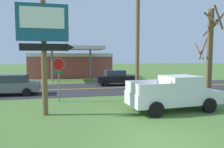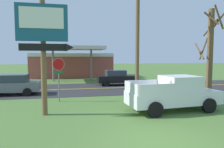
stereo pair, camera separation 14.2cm
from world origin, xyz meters
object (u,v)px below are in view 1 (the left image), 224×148
(motel_sign, at_px, (45,37))
(utility_pole, at_px, (138,28))
(pickup_white_parked_on_lawn, at_px, (174,93))
(gas_station, at_px, (71,64))
(stop_sign, at_px, (59,72))
(bare_tree, at_px, (210,52))
(car_grey_far_lane, at_px, (12,85))
(car_black_mid_lane, at_px, (116,78))

(motel_sign, bearing_deg, utility_pole, 22.17)
(pickup_white_parked_on_lawn, bearing_deg, gas_station, 103.94)
(stop_sign, relative_size, gas_station, 0.25)
(motel_sign, xyz_separation_m, bare_tree, (10.77, 1.72, -0.69))
(bare_tree, xyz_separation_m, car_grey_far_lane, (-14.06, 4.96, -2.52))
(utility_pole, height_order, car_grey_far_lane, utility_pole)
(pickup_white_parked_on_lawn, bearing_deg, bare_tree, 28.95)
(bare_tree, bearing_deg, car_black_mid_lane, 117.18)
(bare_tree, relative_size, gas_station, 0.54)
(utility_pole, bearing_deg, car_grey_far_lane, 154.18)
(utility_pole, distance_m, car_grey_far_lane, 10.81)
(stop_sign, relative_size, car_black_mid_lane, 0.70)
(stop_sign, relative_size, utility_pole, 0.32)
(pickup_white_parked_on_lawn, relative_size, car_black_mid_lane, 1.27)
(stop_sign, relative_size, car_grey_far_lane, 0.70)
(pickup_white_parked_on_lawn, bearing_deg, car_black_mid_lane, 94.37)
(stop_sign, bearing_deg, car_black_mid_lane, 52.28)
(utility_pole, relative_size, bare_tree, 1.44)
(utility_pole, height_order, car_black_mid_lane, utility_pole)
(motel_sign, bearing_deg, gas_station, 85.85)
(stop_sign, bearing_deg, bare_tree, -8.97)
(bare_tree, distance_m, car_grey_far_lane, 15.11)
(stop_sign, relative_size, pickup_white_parked_on_lawn, 0.55)
(car_black_mid_lane, bearing_deg, pickup_white_parked_on_lawn, -85.63)
(pickup_white_parked_on_lawn, distance_m, car_grey_far_lane, 12.47)
(bare_tree, xyz_separation_m, pickup_white_parked_on_lawn, (-3.76, -2.08, -2.38))
(motel_sign, relative_size, utility_pole, 0.64)
(stop_sign, distance_m, bare_tree, 10.48)
(motel_sign, xyz_separation_m, car_black_mid_lane, (6.17, 10.68, -3.20))
(motel_sign, distance_m, gas_station, 21.73)
(motel_sign, xyz_separation_m, stop_sign, (0.50, 3.34, -2.01))
(utility_pole, distance_m, pickup_white_parked_on_lawn, 4.99)
(utility_pole, height_order, pickup_white_parked_on_lawn, utility_pole)
(stop_sign, bearing_deg, motel_sign, -98.45)
(pickup_white_parked_on_lawn, bearing_deg, motel_sign, 177.09)
(utility_pole, bearing_deg, car_black_mid_lane, 86.82)
(stop_sign, height_order, bare_tree, bare_tree)
(utility_pole, xyz_separation_m, gas_station, (-4.14, 19.25, -3.01))
(car_black_mid_lane, bearing_deg, stop_sign, -127.72)
(gas_station, height_order, car_black_mid_lane, gas_station)
(bare_tree, bearing_deg, utility_pole, 173.19)
(car_grey_far_lane, bearing_deg, utility_pole, -25.82)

